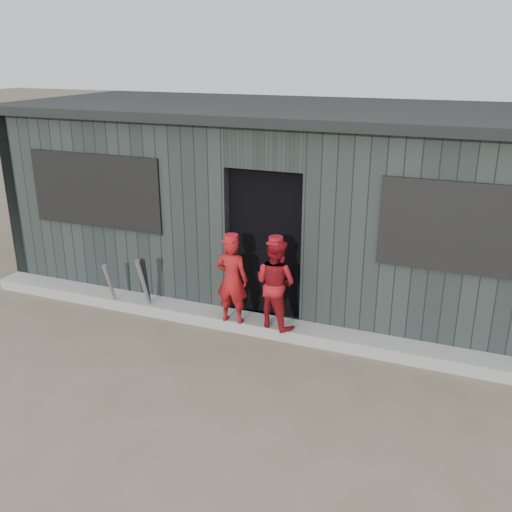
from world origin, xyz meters
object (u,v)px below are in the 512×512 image
at_px(bat_left, 111,287).
at_px(player_red_left, 232,280).
at_px(player_red_right, 275,283).
at_px(bat_mid, 145,287).
at_px(dugout, 300,200).
at_px(bat_right, 147,285).
at_px(player_grey_back, 294,278).

relative_size(bat_left, player_red_left, 0.65).
height_order(bat_left, player_red_right, player_red_right).
xyz_separation_m(bat_mid, dugout, (1.50, 1.86, 0.87)).
bearing_deg(player_red_right, bat_right, 18.62).
distance_m(bat_mid, dugout, 2.54).
bearing_deg(player_red_left, bat_right, -5.11).
bearing_deg(dugout, player_red_left, -98.16).
bearing_deg(player_red_right, bat_left, 20.74).
relative_size(bat_right, player_grey_back, 0.77).
distance_m(bat_left, dugout, 2.91).
bearing_deg(player_red_right, player_red_left, 26.00).
bearing_deg(bat_right, dugout, 49.84).
xyz_separation_m(player_red_right, dugout, (-0.27, 1.76, 0.58)).
distance_m(player_red_left, player_red_right, 0.54).
distance_m(bat_left, bat_mid, 0.52).
xyz_separation_m(bat_mid, player_red_right, (1.77, 0.11, 0.29)).
bearing_deg(bat_mid, player_red_right, 3.48).
distance_m(bat_right, player_red_left, 1.28).
distance_m(bat_left, bat_right, 0.51).
distance_m(bat_left, player_grey_back, 2.44).
distance_m(bat_mid, player_grey_back, 1.95).
height_order(player_red_right, dugout, dugout).
xyz_separation_m(bat_mid, bat_right, (-0.02, 0.07, -0.00)).
bearing_deg(bat_left, player_grey_back, 17.02).
xyz_separation_m(bat_left, bat_right, (0.50, 0.09, 0.07)).
bearing_deg(player_red_left, player_grey_back, -134.51).
bearing_deg(player_grey_back, player_red_right, 95.03).
bearing_deg(player_red_left, player_red_right, -174.55).
bearing_deg(dugout, bat_right, -130.16).
bearing_deg(player_grey_back, bat_mid, 30.63).
distance_m(bat_mid, player_red_right, 1.79).
height_order(player_red_left, dugout, dugout).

